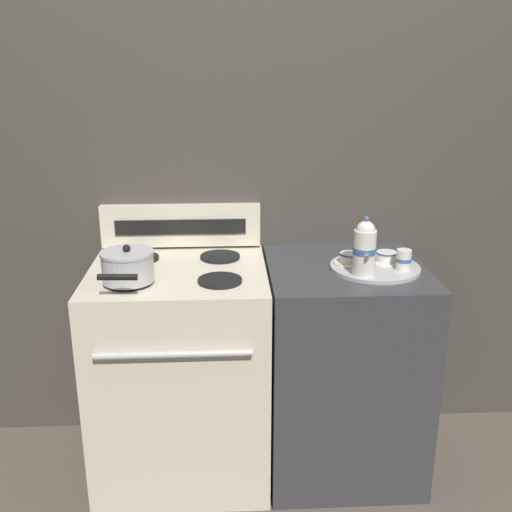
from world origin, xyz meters
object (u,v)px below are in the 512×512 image
object	(u,v)px
saucepan	(128,266)
teacup_left	(386,257)
teapot	(365,248)
creamer_jug	(404,260)
serving_tray	(375,267)
teacup_right	(350,259)
stove	(182,371)

from	to	relation	value
saucepan	teacup_left	xyz separation A→B (m)	(0.98, 0.15, -0.03)
teapot	creamer_jug	world-z (taller)	teapot
serving_tray	teapot	world-z (taller)	teapot
teacup_right	creamer_jug	bearing A→B (deg)	-22.20
serving_tray	teacup_right	distance (m)	0.10
teapot	teacup_left	bearing A→B (deg)	47.95
stove	teacup_left	size ratio (longest dim) A/B	7.37
serving_tray	teacup_right	world-z (taller)	teacup_right
saucepan	teacup_right	size ratio (longest dim) A/B	2.21
teapot	creamer_jug	distance (m)	0.18
teacup_left	teacup_right	world-z (taller)	same
teacup_left	saucepan	bearing A→B (deg)	-171.44
teacup_left	teacup_right	xyz separation A→B (m)	(-0.15, -0.01, 0.00)
serving_tray	teacup_right	size ratio (longest dim) A/B	2.85
stove	teacup_right	bearing A→B (deg)	-0.24
teacup_left	teacup_right	distance (m)	0.15
teacup_left	creamer_jug	size ratio (longest dim) A/B	1.54
stove	creamer_jug	size ratio (longest dim) A/B	11.35
creamer_jug	teapot	bearing A→B (deg)	-163.96
saucepan	creamer_jug	size ratio (longest dim) A/B	3.41
saucepan	teapot	distance (m)	0.86
serving_tray	teacup_right	xyz separation A→B (m)	(-0.09, 0.03, 0.03)
serving_tray	teapot	distance (m)	0.16
serving_tray	teapot	size ratio (longest dim) A/B	1.55
teacup_left	creamer_jug	xyz separation A→B (m)	(0.04, -0.09, 0.02)
teapot	teacup_left	world-z (taller)	teapot
teacup_left	teacup_right	bearing A→B (deg)	-175.91
creamer_jug	serving_tray	bearing A→B (deg)	152.23
serving_tray	teacup_left	xyz separation A→B (m)	(0.05, 0.04, 0.03)
stove	teapot	bearing A→B (deg)	-10.30
serving_tray	teacup_right	bearing A→B (deg)	163.94
teapot	stove	bearing A→B (deg)	169.70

